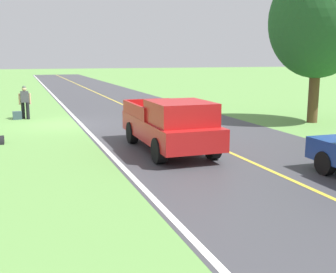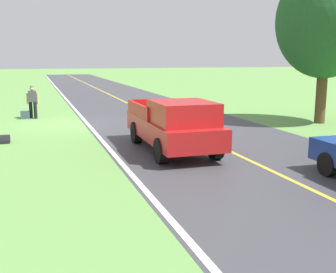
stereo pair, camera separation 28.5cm
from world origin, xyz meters
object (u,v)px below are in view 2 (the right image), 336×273
at_px(suitcase_carried, 25,115).
at_px(hitchhiker_walking, 32,100).
at_px(tree_far_side_near, 326,21).
at_px(pickup_truck_passing, 175,124).

bearing_deg(suitcase_carried, hitchhiker_walking, 100.86).
xyz_separation_m(suitcase_carried, tree_far_side_near, (-13.87, 5.93, 4.66)).
distance_m(suitcase_carried, pickup_truck_passing, 11.00).
xyz_separation_m(hitchhiker_walking, tree_far_side_near, (-13.45, 6.03, 3.90)).
relative_size(suitcase_carried, pickup_truck_passing, 0.08).
relative_size(pickup_truck_passing, tree_far_side_near, 0.71).
bearing_deg(pickup_truck_passing, suitcase_carried, -63.02).
height_order(pickup_truck_passing, tree_far_side_near, tree_far_side_near).
height_order(hitchhiker_walking, suitcase_carried, hitchhiker_walking).
distance_m(suitcase_carried, tree_far_side_near, 15.79).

